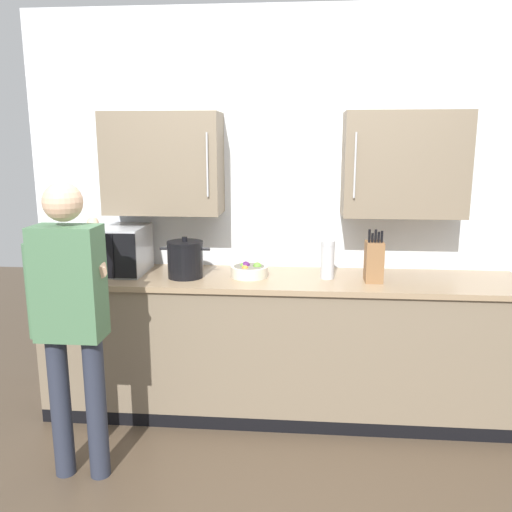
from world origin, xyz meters
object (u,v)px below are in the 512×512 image
Objects in this scene: fruit_bowl at (249,270)px; stock_pot at (185,259)px; knife_block at (374,261)px; thermos_flask at (328,259)px; microwave_oven at (105,249)px; person_figure at (71,308)px.

fruit_bowl is 0.74× the size of stock_pot.
thermos_flask is (-0.29, 0.05, -0.00)m from knife_block.
microwave_oven is 0.58m from stock_pot.
person_figure is (-0.45, -0.76, -0.10)m from stock_pot.
knife_block is at bearing 0.14° from stock_pot.
microwave_oven is 1.55× the size of stock_pot.
person_figure is (-0.86, -0.81, -0.02)m from fruit_bowl.
stock_pot reaches higher than thermos_flask.
fruit_bowl is at bearing 43.12° from person_figure.
fruit_bowl is at bearing -179.88° from thermos_flask.
thermos_flask is 0.15× the size of person_figure.
knife_block is 1.39× the size of fruit_bowl.
fruit_bowl is 0.97× the size of thermos_flask.
knife_block is 0.29m from thermos_flask.
microwave_oven is 1.51× the size of knife_block.
person_figure is (0.12, -0.85, -0.14)m from microwave_oven.
thermos_flask is at bearing 0.12° from fruit_bowl.
fruit_bowl is 0.42m from stock_pot.
stock_pot is 0.88m from person_figure.
stock_pot is at bearing -176.88° from thermos_flask.
person_figure is (-1.37, -0.81, -0.11)m from thermos_flask.
stock_pot is at bearing -173.21° from fruit_bowl.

